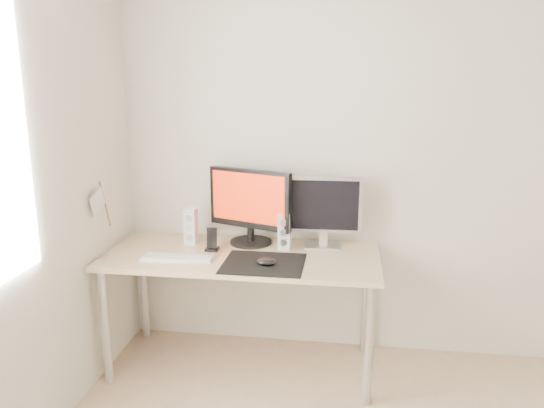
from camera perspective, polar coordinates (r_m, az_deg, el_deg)
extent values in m
plane|color=white|center=(3.32, 13.96, 4.64)|extent=(3.50, 0.00, 3.50)
cube|color=black|center=(2.96, -0.91, -6.41)|extent=(0.45, 0.40, 0.00)
ellipsoid|color=black|center=(2.92, -0.61, -6.23)|extent=(0.11, 0.07, 0.04)
cube|color=#D1B587|center=(3.13, -3.24, -5.61)|extent=(1.60, 0.70, 0.03)
cylinder|color=silver|center=(3.24, -17.46, -12.51)|extent=(0.05, 0.05, 0.70)
cylinder|color=silver|center=(2.96, 10.36, -14.76)|extent=(0.05, 0.05, 0.70)
cylinder|color=silver|center=(3.73, -13.61, -8.77)|extent=(0.05, 0.05, 0.70)
cylinder|color=silver|center=(3.48, 10.06, -10.24)|extent=(0.05, 0.05, 0.70)
cylinder|color=black|center=(3.31, -2.28, -4.09)|extent=(0.33, 0.33, 0.02)
cylinder|color=black|center=(3.29, -2.29, -2.96)|extent=(0.05, 0.05, 0.12)
cube|color=black|center=(3.23, -2.40, 0.56)|extent=(0.53, 0.23, 0.36)
cube|color=#E2440B|center=(3.21, -2.63, 0.65)|extent=(0.47, 0.18, 0.30)
cube|color=silver|center=(3.26, 5.53, -4.46)|extent=(0.22, 0.17, 0.01)
cube|color=silver|center=(3.24, 5.55, -3.49)|extent=(0.05, 0.04, 0.10)
cube|color=#BCBCBE|center=(3.19, 5.63, -0.05)|extent=(0.45, 0.05, 0.34)
cube|color=black|center=(3.17, 5.62, -0.15)|extent=(0.41, 0.02, 0.30)
cube|color=white|center=(3.31, -8.72, -2.38)|extent=(0.07, 0.08, 0.22)
cylinder|color=silver|center=(3.29, -8.89, -3.60)|extent=(0.04, 0.01, 0.04)
cylinder|color=silver|center=(3.27, -8.93, -2.58)|extent=(0.04, 0.01, 0.04)
cylinder|color=#ADACAF|center=(3.25, -8.97, -1.54)|extent=(0.04, 0.01, 0.04)
cube|color=white|center=(3.18, 1.34, -2.89)|extent=(0.07, 0.08, 0.22)
cylinder|color=silver|center=(3.16, 1.24, -4.17)|extent=(0.04, 0.01, 0.04)
cylinder|color=silver|center=(3.14, 1.25, -3.11)|extent=(0.04, 0.01, 0.04)
cylinder|color=#B5B5B7|center=(3.12, 1.25, -2.03)|extent=(0.04, 0.01, 0.04)
cube|color=silver|center=(3.08, -10.10, -5.74)|extent=(0.42, 0.12, 0.01)
cube|color=white|center=(3.08, -10.10, -5.60)|extent=(0.40, 0.11, 0.01)
cube|color=black|center=(3.19, -6.45, -4.84)|extent=(0.08, 0.07, 0.02)
cube|color=black|center=(3.17, -6.48, -3.65)|extent=(0.06, 0.03, 0.12)
cylinder|color=#A57F54|center=(3.22, -17.51, -0.02)|extent=(0.01, 0.10, 0.29)
cube|color=white|center=(3.13, -18.23, 0.31)|extent=(0.00, 0.19, 0.15)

